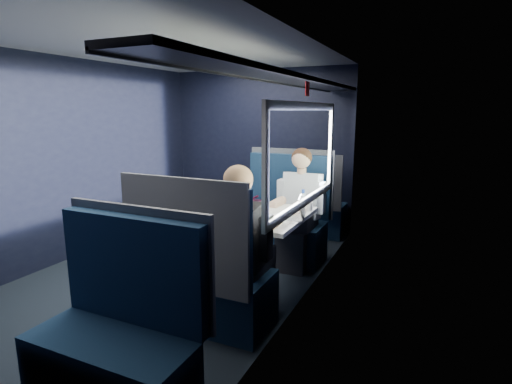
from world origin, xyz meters
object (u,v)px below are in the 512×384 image
at_px(laptop, 296,212).
at_px(cup, 309,206).
at_px(seat_bay_near, 282,222).
at_px(woman, 242,238).
at_px(bottle_small, 303,200).
at_px(seat_bay_far, 204,279).
at_px(table, 269,223).
at_px(man, 299,203).
at_px(seat_row_front, 307,206).
at_px(seat_row_back, 119,339).

height_order(laptop, cup, laptop).
xyz_separation_m(seat_bay_near, woman, (0.26, -1.58, 0.31)).
bearing_deg(bottle_small, seat_bay_near, 129.61).
height_order(seat_bay_far, cup, seat_bay_far).
xyz_separation_m(seat_bay_near, bottle_small, (0.41, -0.49, 0.41)).
bearing_deg(table, seat_bay_near, 102.49).
height_order(woman, laptop, woman).
xyz_separation_m(man, cup, (0.23, -0.38, 0.06)).
height_order(seat_row_front, woman, woman).
relative_size(table, laptop, 3.06).
relative_size(table, bottle_small, 5.13).
bearing_deg(laptop, seat_row_back, -104.35).
height_order(seat_row_front, bottle_small, seat_row_front).
bearing_deg(laptop, seat_bay_far, -117.80).
xyz_separation_m(seat_bay_far, man, (0.25, 1.57, 0.30)).
bearing_deg(seat_row_back, man, 84.28).
distance_m(seat_bay_near, seat_row_back, 2.67).
bearing_deg(seat_bay_far, bottle_small, 72.48).
xyz_separation_m(laptop, cup, (0.02, 0.33, -0.02)).
xyz_separation_m(seat_row_back, cup, (0.48, 2.12, 0.37)).
bearing_deg(man, woman, -90.00).
xyz_separation_m(seat_bay_far, seat_row_back, (0.00, -0.92, -0.00)).
distance_m(seat_bay_near, laptop, 1.07).
bearing_deg(seat_row_front, seat_row_back, -90.00).
xyz_separation_m(seat_bay_near, seat_bay_far, (0.01, -1.75, -0.01)).
bearing_deg(cup, table, -132.66).
bearing_deg(table, seat_row_back, -95.80).
relative_size(table, seat_row_front, 0.86).
relative_size(table, cup, 11.60).
distance_m(seat_bay_near, cup, 0.82).
bearing_deg(woman, seat_bay_far, -146.18).
relative_size(table, seat_row_back, 0.86).
distance_m(seat_bay_near, man, 0.43).
bearing_deg(man, bottle_small, -65.35).
height_order(seat_bay_far, man, man).
distance_m(seat_bay_near, bottle_small, 0.76).
height_order(seat_row_front, seat_row_back, same).
xyz_separation_m(seat_bay_near, seat_row_front, (0.01, 0.92, -0.01)).
distance_m(woman, cup, 1.05).
bearing_deg(seat_row_back, woman, 77.07).
bearing_deg(seat_bay_near, seat_row_front, 89.34).
distance_m(seat_bay_far, man, 1.62).
bearing_deg(cup, woman, -102.52).
bearing_deg(cup, laptop, -93.61).
height_order(woman, bottle_small, woman).
bearing_deg(seat_bay_near, table, -77.51).
relative_size(seat_bay_near, man, 0.95).
distance_m(seat_row_back, bottle_small, 2.25).
bearing_deg(laptop, seat_row_front, 104.24).
bearing_deg(seat_bay_near, seat_bay_far, -89.65).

